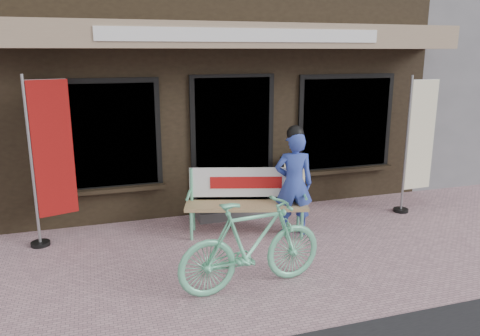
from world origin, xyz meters
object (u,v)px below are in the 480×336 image
object	(u,v)px
bench	(246,196)
nobori_cream	(418,143)
person	(294,181)
menu_stand	(293,182)
bicycle	(252,245)
nobori_red	(50,159)

from	to	relation	value
bench	nobori_cream	xyz separation A→B (m)	(2.90, 0.08, 0.58)
bench	nobori_cream	distance (m)	2.96
person	nobori_cream	world-z (taller)	nobori_cream
bench	menu_stand	distance (m)	1.29
bicycle	nobori_cream	bearing A→B (deg)	-70.14
bench	nobori_red	size ratio (longest dim) A/B	0.78
menu_stand	nobori_cream	bearing A→B (deg)	-21.89
bicycle	menu_stand	world-z (taller)	bicycle
nobori_red	nobori_cream	xyz separation A→B (m)	(5.47, -0.37, -0.04)
menu_stand	person	bearing A→B (deg)	-116.17
nobori_cream	menu_stand	distance (m)	2.07
bicycle	nobori_red	size ratio (longest dim) A/B	0.74
person	menu_stand	xyz separation A→B (m)	(0.43, 0.97, -0.31)
nobori_cream	menu_stand	world-z (taller)	nobori_cream
bench	nobori_cream	size ratio (longest dim) A/B	0.81
nobori_cream	menu_stand	bearing A→B (deg)	157.44
nobori_red	menu_stand	bearing A→B (deg)	-12.99
nobori_red	bench	bearing A→B (deg)	-27.48
nobori_red	menu_stand	distance (m)	3.71
nobori_cream	bicycle	bearing A→B (deg)	-156.89
bench	menu_stand	bearing A→B (deg)	51.72
nobori_cream	menu_stand	xyz separation A→B (m)	(-1.84, 0.66, -0.67)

